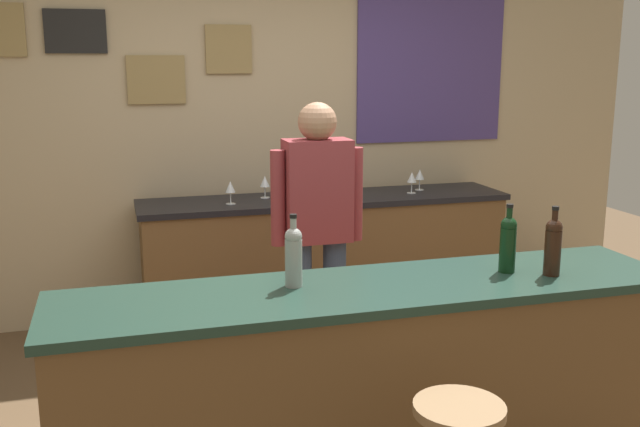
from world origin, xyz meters
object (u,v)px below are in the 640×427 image
object	(u,v)px
wine_bottle_a	(294,255)
wine_glass_e	(420,175)
wine_glass_c	(302,181)
coffee_mug	(288,192)
wine_glass_b	(265,182)
wine_bottle_c	(553,245)
wine_glass_a	(230,188)
wine_bottle_b	(508,242)
bartender	(317,227)
wine_glass_d	(412,178)

from	to	relation	value
wine_bottle_a	wine_glass_e	size ratio (longest dim) A/B	1.97
wine_glass_c	coffee_mug	world-z (taller)	wine_glass_c
coffee_mug	wine_glass_b	bearing A→B (deg)	158.40
wine_glass_e	wine_glass_c	bearing A→B (deg)	-179.66
wine_bottle_c	wine_glass_c	size ratio (longest dim) A/B	1.97
wine_bottle_c	wine_glass_a	size ratio (longest dim) A/B	1.97
wine_bottle_a	wine_bottle_b	bearing A→B (deg)	-3.53
bartender	wine_glass_a	size ratio (longest dim) A/B	10.45
wine_glass_c	wine_glass_e	distance (m)	0.89
wine_glass_a	wine_glass_c	size ratio (longest dim) A/B	1.00
bartender	wine_glass_d	distance (m)	1.40
bartender	wine_bottle_a	size ratio (longest dim) A/B	5.29
wine_glass_e	wine_glass_a	bearing A→B (deg)	-174.44
bartender	coffee_mug	bearing A→B (deg)	85.45
wine_glass_b	wine_glass_e	size ratio (longest dim) A/B	1.00
wine_glass_a	bartender	bearing A→B (deg)	-71.03
wine_bottle_a	coffee_mug	world-z (taller)	wine_bottle_a
wine_bottle_a	wine_glass_c	world-z (taller)	wine_bottle_a
wine_glass_a	wine_glass_c	bearing A→B (deg)	14.17
wine_glass_b	coffee_mug	distance (m)	0.17
bartender	wine_bottle_a	bearing A→B (deg)	-111.43
wine_bottle_c	wine_glass_e	bearing A→B (deg)	81.16
wine_bottle_c	wine_glass_b	xyz separation A→B (m)	(-0.81, 2.20, -0.05)
wine_glass_d	wine_bottle_a	bearing A→B (deg)	-125.03
wine_glass_e	coffee_mug	size ratio (longest dim) A/B	1.24
wine_glass_a	wine_bottle_c	bearing A→B (deg)	-62.30
wine_bottle_b	wine_bottle_c	world-z (taller)	same
wine_bottle_b	wine_bottle_c	xyz separation A→B (m)	(0.16, -0.10, 0.00)
bartender	wine_glass_a	bearing A→B (deg)	108.97
wine_glass_b	wine_glass_d	xyz separation A→B (m)	(1.05, -0.12, 0.00)
wine_glass_b	wine_glass_c	world-z (taller)	same
wine_bottle_a	wine_glass_d	world-z (taller)	wine_bottle_a
wine_glass_e	wine_glass_d	bearing A→B (deg)	-136.08
wine_bottle_c	coffee_mug	xyz separation A→B (m)	(-0.67, 2.14, -0.11)
wine_bottle_c	wine_glass_a	distance (m)	2.32
coffee_mug	wine_bottle_c	bearing A→B (deg)	-72.74
wine_bottle_a	wine_glass_e	world-z (taller)	wine_bottle_a
bartender	wine_glass_d	bearing A→B (deg)	45.14
wine_bottle_b	wine_glass_b	bearing A→B (deg)	107.16
coffee_mug	wine_glass_d	bearing A→B (deg)	-3.64
wine_bottle_b	bartender	bearing A→B (deg)	120.37
coffee_mug	bartender	bearing A→B (deg)	-94.55
wine_glass_b	wine_glass_c	xyz separation A→B (m)	(0.26, -0.02, 0.00)
wine_glass_c	wine_glass_e	world-z (taller)	same
wine_glass_d	coffee_mug	distance (m)	0.90
bartender	wine_glass_b	xyz separation A→B (m)	(-0.06, 1.10, 0.07)
wine_glass_e	coffee_mug	world-z (taller)	wine_glass_e
coffee_mug	wine_glass_e	bearing A→B (deg)	2.54
wine_glass_b	wine_glass_c	bearing A→B (deg)	-4.10
wine_bottle_a	wine_glass_a	xyz separation A→B (m)	(0.04, 1.89, -0.05)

